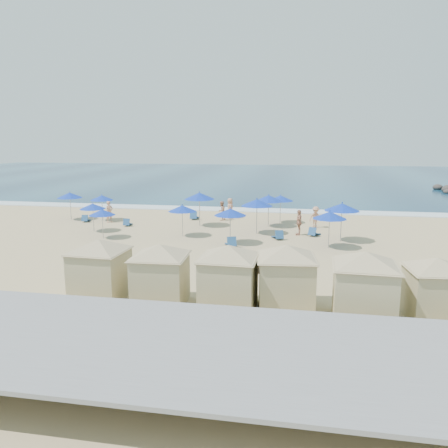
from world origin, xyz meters
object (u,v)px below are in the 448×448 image
at_px(beachgoer_4, 230,208).
at_px(umbrella_2, 102,198).
at_px(beachgoer_3, 316,217).
at_px(cabana_2, 229,269).
at_px(umbrella_10, 342,207).
at_px(beachgoer_0, 109,212).
at_px(cabana_0, 100,261).
at_px(beachgoer_2, 299,222).
at_px(beachgoer_1, 222,211).
at_px(umbrella_1, 93,206).
at_px(cabana_1, 160,267).
at_px(cabana_4, 365,278).
at_px(umbrella_3, 102,212).
at_px(umbrella_5, 182,208).
at_px(umbrella_0, 70,195).
at_px(cabana_5, 436,281).
at_px(umbrella_11, 330,215).
at_px(umbrella_4, 199,196).
at_px(umbrella_6, 230,212).
at_px(cabana_3, 286,269).
at_px(umbrella_9, 281,198).
at_px(trash_bin, 249,263).
at_px(umbrella_8, 257,203).

bearing_deg(beachgoer_4, umbrella_2, 84.73).
bearing_deg(beachgoer_3, cabana_2, -130.47).
relative_size(umbrella_10, beachgoer_3, 1.61).
xyz_separation_m(beachgoer_0, beachgoer_3, (16.51, 0.70, -0.05)).
xyz_separation_m(cabana_0, beachgoer_2, (8.14, 14.26, -0.71)).
relative_size(beachgoer_1, beachgoer_3, 0.98).
xyz_separation_m(umbrella_1, beachgoer_0, (-0.39, 3.57, -0.99)).
distance_m(cabana_1, umbrella_1, 16.20).
distance_m(cabana_4, umbrella_3, 19.43).
bearing_deg(umbrella_5, beachgoer_1, 76.71).
distance_m(umbrella_0, umbrella_5, 12.04).
distance_m(cabana_1, beachgoer_1, 19.31).
distance_m(cabana_5, beachgoer_3, 17.58).
xyz_separation_m(umbrella_11, beachgoer_3, (-0.63, 6.48, -1.25)).
height_order(umbrella_4, umbrella_10, umbrella_4).
bearing_deg(umbrella_11, umbrella_6, 179.23).
bearing_deg(umbrella_3, beachgoer_3, 23.51).
bearing_deg(umbrella_4, umbrella_5, -94.75).
relative_size(umbrella_6, umbrella_11, 1.00).
bearing_deg(beachgoer_4, beachgoer_3, -133.65).
relative_size(cabana_0, umbrella_0, 1.88).
distance_m(umbrella_3, beachgoer_2, 13.66).
relative_size(cabana_0, umbrella_4, 1.64).
bearing_deg(beachgoer_4, umbrella_3, 120.78).
bearing_deg(cabana_1, umbrella_10, 57.86).
bearing_deg(cabana_1, beachgoer_0, 120.60).
height_order(umbrella_6, beachgoer_3, umbrella_6).
xyz_separation_m(cabana_5, beachgoer_3, (-3.84, 17.14, -0.68)).
xyz_separation_m(umbrella_2, umbrella_4, (8.58, -0.96, 0.46)).
xyz_separation_m(cabana_3, umbrella_11, (2.24, 10.51, 0.43)).
bearing_deg(cabana_2, umbrella_5, 113.04).
bearing_deg(umbrella_0, cabana_0, -57.44).
bearing_deg(umbrella_2, umbrella_0, -177.92).
relative_size(cabana_3, beachgoer_3, 2.77).
relative_size(umbrella_5, umbrella_9, 0.97).
relative_size(trash_bin, umbrella_11, 0.36).
relative_size(cabana_5, umbrella_0, 1.75).
bearing_deg(umbrella_5, cabana_5, -43.51).
bearing_deg(beachgoer_2, trash_bin, -11.72).
bearing_deg(umbrella_9, beachgoer_4, 161.49).
height_order(umbrella_5, umbrella_9, umbrella_9).
xyz_separation_m(umbrella_0, umbrella_8, (16.09, -2.98, 0.19)).
xyz_separation_m(cabana_2, cabana_5, (7.68, 0.26, -0.13)).
distance_m(umbrella_3, beachgoer_1, 10.63).
bearing_deg(beachgoer_2, umbrella_8, -85.14).
xyz_separation_m(cabana_4, umbrella_0, (-21.54, 17.73, 0.39)).
distance_m(cabana_2, umbrella_3, 15.36).
height_order(umbrella_6, umbrella_9, umbrella_6).
distance_m(umbrella_3, beachgoer_4, 11.83).
xyz_separation_m(umbrella_2, beachgoer_0, (0.97, -0.77, -1.03)).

